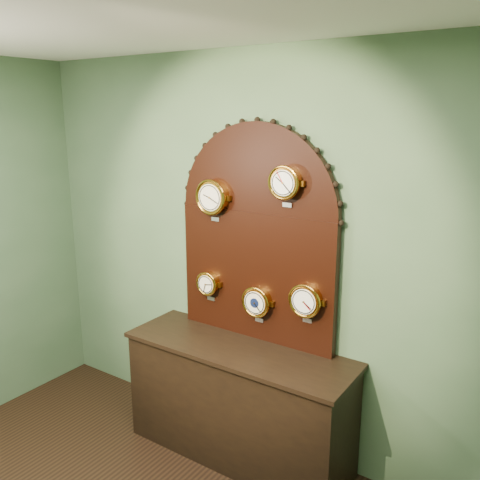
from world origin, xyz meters
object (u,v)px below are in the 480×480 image
Objects in this scene: roman_clock at (212,197)px; arabic_clock at (285,183)px; shop_counter at (238,404)px; display_board at (256,227)px; barometer at (257,302)px; tide_clock at (306,300)px; hygrometer at (208,283)px.

roman_clock is 1.12× the size of arabic_clock.
display_board reaches higher than shop_counter.
display_board is at bearing 90.00° from shop_counter.
barometer is 0.97× the size of tide_clock.
tide_clock reaches higher than shop_counter.
hygrometer is 0.79m from tide_clock.
tide_clock is (0.42, -0.07, -0.42)m from display_board.
shop_counter is 1.46m from roman_clock.
barometer is (0.05, 0.15, 0.72)m from shop_counter.
display_board is 5.66× the size of barometer.
display_board reaches higher than barometer.
tide_clock reaches higher than hygrometer.
roman_clock is at bearing -179.92° from arabic_clock.
barometer is (0.05, -0.07, -0.50)m from display_board.
arabic_clock is (0.25, 0.15, 1.56)m from shop_counter.
shop_counter is 0.74m from barometer.
display_board is at bearing 170.98° from tide_clock.
arabic_clock is at bearing 0.08° from roman_clock.
shop_counter is 5.90× the size of arabic_clock.
hygrometer is 0.83× the size of tide_clock.
display_board is 0.59m from hygrometer.
arabic_clock is 1.00m from hygrometer.
roman_clock is (-0.32, -0.07, 0.19)m from display_board.
tide_clock is at bearing 0.05° from roman_clock.
barometer is at bearing -0.17° from hygrometer.
display_board is 5.05× the size of roman_clock.
roman_clock is at bearing 154.54° from shop_counter.
arabic_clock reaches higher than hygrometer.
tide_clock is at bearing -0.06° from arabic_clock.
arabic_clock is 0.86m from barometer.
barometer is at bearing 0.10° from roman_clock.
roman_clock is 0.59m from arabic_clock.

